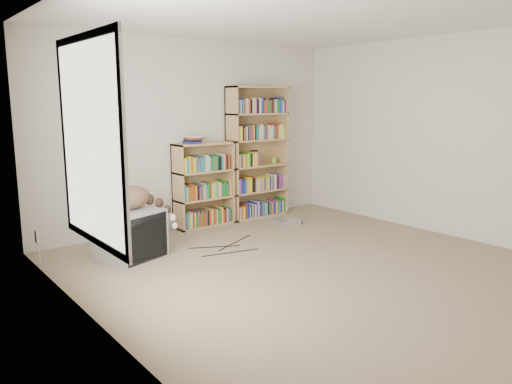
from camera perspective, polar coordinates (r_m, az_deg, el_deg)
floor at (r=5.14m, az=7.89°, el=-8.95°), size 4.50×5.00×0.01m
wall_back at (r=6.84m, az=-7.12°, el=6.58°), size 4.50×0.02×2.50m
wall_left at (r=3.61m, az=-17.36°, el=2.86°), size 0.02×5.00×2.50m
wall_right at (r=6.68m, az=21.82°, el=5.83°), size 0.02×5.00×2.50m
ceiling at (r=4.92m, az=8.65°, el=19.70°), size 4.50×5.00×0.02m
window at (r=3.79m, az=-18.39°, el=5.42°), size 0.02×1.22×1.52m
crt_tv at (r=5.57m, az=-14.30°, el=-4.79°), size 0.76×0.72×0.54m
cat at (r=5.57m, az=-13.41°, el=-0.92°), size 0.76×0.49×0.56m
bookcase_tall at (r=7.31m, az=0.09°, el=4.12°), size 0.95×0.30×1.89m
bookcase_short at (r=6.83m, az=-6.05°, el=0.45°), size 0.83×0.30×1.14m
book_stack at (r=6.63m, az=-7.21°, el=5.98°), size 0.19×0.25×0.11m
green_mug at (r=7.49m, az=2.01°, el=3.67°), size 0.08×0.08×0.09m
framed_print at (r=7.37m, az=-0.26°, el=4.01°), size 0.15×0.05×0.21m
dvd_player at (r=6.94m, az=3.59°, el=-3.45°), size 0.36×0.29×0.07m
wall_outlet at (r=5.61m, az=-23.81°, el=-4.69°), size 0.01×0.08×0.13m
floor_cables at (r=5.83m, az=-3.75°, el=-6.48°), size 1.20×0.70×0.01m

